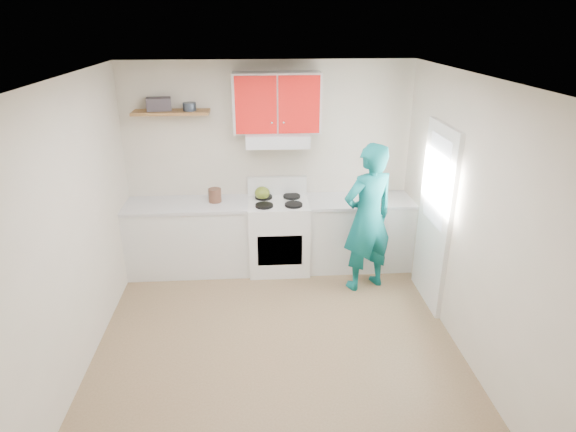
{
  "coord_description": "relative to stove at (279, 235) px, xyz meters",
  "views": [
    {
      "loc": [
        -0.17,
        -4.05,
        3.05
      ],
      "look_at": [
        0.15,
        0.55,
        1.15
      ],
      "focal_mm": 30.02,
      "sensor_mm": 36.0,
      "label": 1
    }
  ],
  "objects": [
    {
      "name": "floor",
      "position": [
        -0.1,
        -1.57,
        -0.46
      ],
      "size": [
        3.8,
        3.8,
        0.0
      ],
      "primitive_type": "plane",
      "color": "brown",
      "rests_on": "ground"
    },
    {
      "name": "ceiling",
      "position": [
        -0.1,
        -1.57,
        2.14
      ],
      "size": [
        3.6,
        3.8,
        0.04
      ],
      "primitive_type": "cube",
      "color": "white",
      "rests_on": "floor"
    },
    {
      "name": "back_wall",
      "position": [
        -0.1,
        0.32,
        0.84
      ],
      "size": [
        3.6,
        0.04,
        2.6
      ],
      "primitive_type": "cube",
      "color": "beige",
      "rests_on": "floor"
    },
    {
      "name": "front_wall",
      "position": [
        -0.1,
        -3.47,
        0.84
      ],
      "size": [
        3.6,
        0.04,
        2.6
      ],
      "primitive_type": "cube",
      "color": "beige",
      "rests_on": "floor"
    },
    {
      "name": "left_wall",
      "position": [
        -1.9,
        -1.57,
        0.84
      ],
      "size": [
        0.04,
        3.8,
        2.6
      ],
      "primitive_type": "cube",
      "color": "beige",
      "rests_on": "floor"
    },
    {
      "name": "right_wall",
      "position": [
        1.7,
        -1.57,
        0.84
      ],
      "size": [
        0.04,
        3.8,
        2.6
      ],
      "primitive_type": "cube",
      "color": "beige",
      "rests_on": "floor"
    },
    {
      "name": "door",
      "position": [
        1.68,
        -0.88,
        0.56
      ],
      "size": [
        0.05,
        0.85,
        2.05
      ],
      "primitive_type": "cube",
      "color": "white",
      "rests_on": "floor"
    },
    {
      "name": "door_glass",
      "position": [
        1.65,
        -0.88,
        0.99
      ],
      "size": [
        0.01,
        0.55,
        0.95
      ],
      "primitive_type": "cube",
      "color": "white",
      "rests_on": "door"
    },
    {
      "name": "counter_left",
      "position": [
        -1.14,
        0.02,
        -0.01
      ],
      "size": [
        1.52,
        0.6,
        0.9
      ],
      "primitive_type": "cube",
      "color": "silver",
      "rests_on": "floor"
    },
    {
      "name": "counter_right",
      "position": [
        1.04,
        0.02,
        -0.01
      ],
      "size": [
        1.32,
        0.6,
        0.9
      ],
      "primitive_type": "cube",
      "color": "silver",
      "rests_on": "floor"
    },
    {
      "name": "stove",
      "position": [
        0.0,
        0.0,
        0.0
      ],
      "size": [
        0.76,
        0.65,
        0.92
      ],
      "primitive_type": "cube",
      "color": "white",
      "rests_on": "floor"
    },
    {
      "name": "range_hood",
      "position": [
        0.0,
        0.1,
        1.24
      ],
      "size": [
        0.76,
        0.44,
        0.15
      ],
      "primitive_type": "cube",
      "color": "silver",
      "rests_on": "back_wall"
    },
    {
      "name": "upper_cabinets",
      "position": [
        0.0,
        0.16,
        1.66
      ],
      "size": [
        1.02,
        0.33,
        0.7
      ],
      "primitive_type": "cube",
      "color": "red",
      "rests_on": "back_wall"
    },
    {
      "name": "shelf",
      "position": [
        -1.25,
        0.18,
        1.56
      ],
      "size": [
        0.9,
        0.3,
        0.04
      ],
      "primitive_type": "cube",
      "color": "brown",
      "rests_on": "back_wall"
    },
    {
      "name": "books",
      "position": [
        -1.39,
        0.21,
        1.65
      ],
      "size": [
        0.31,
        0.25,
        0.15
      ],
      "primitive_type": "cube",
      "rotation": [
        0.0,
        0.0,
        0.17
      ],
      "color": "#40393F",
      "rests_on": "shelf"
    },
    {
      "name": "tin",
      "position": [
        -1.03,
        0.16,
        1.63
      ],
      "size": [
        0.2,
        0.2,
        0.1
      ],
      "primitive_type": "cylinder",
      "rotation": [
        0.0,
        0.0,
        -0.34
      ],
      "color": "#333D4C",
      "rests_on": "shelf"
    },
    {
      "name": "kettle",
      "position": [
        -0.2,
        0.12,
        0.54
      ],
      "size": [
        0.21,
        0.21,
        0.16
      ],
      "primitive_type": "ellipsoid",
      "rotation": [
        0.0,
        0.0,
        0.11
      ],
      "color": "olive",
      "rests_on": "stove"
    },
    {
      "name": "crock",
      "position": [
        -0.79,
        0.06,
        0.54
      ],
      "size": [
        0.2,
        0.2,
        0.19
      ],
      "primitive_type": "cylinder",
      "rotation": [
        0.0,
        0.0,
        -0.28
      ],
      "color": "#533324",
      "rests_on": "counter_left"
    },
    {
      "name": "cutting_board",
      "position": [
        0.74,
        0.01,
        0.45
      ],
      "size": [
        0.3,
        0.22,
        0.02
      ],
      "primitive_type": "cube",
      "rotation": [
        0.0,
        0.0,
        -0.01
      ],
      "color": "olive",
      "rests_on": "counter_right"
    },
    {
      "name": "silicone_mat",
      "position": [
        1.27,
        -0.02,
        0.44
      ],
      "size": [
        0.32,
        0.29,
        0.01
      ],
      "primitive_type": "cube",
      "rotation": [
        0.0,
        0.0,
        -0.28
      ],
      "color": "#B01B12",
      "rests_on": "counter_right"
    },
    {
      "name": "person",
      "position": [
        1.01,
        -0.55,
        0.44
      ],
      "size": [
        0.77,
        0.64,
        1.79
      ],
      "primitive_type": "imported",
      "rotation": [
        0.0,
        0.0,
        3.52
      ],
      "color": "#0B6869",
      "rests_on": "floor"
    }
  ]
}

